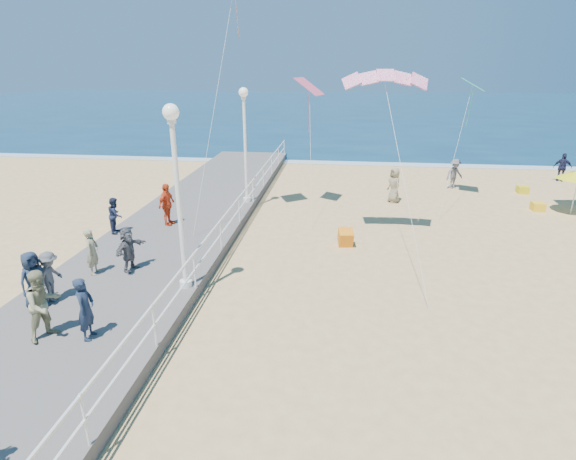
# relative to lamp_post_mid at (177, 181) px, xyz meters

# --- Properties ---
(ground) EXTENTS (160.00, 160.00, 0.00)m
(ground) POSITION_rel_lamp_post_mid_xyz_m (5.35, 0.00, -3.66)
(ground) COLOR tan
(ground) RESTS_ON ground
(ocean) EXTENTS (160.00, 90.00, 0.05)m
(ocean) POSITION_rel_lamp_post_mid_xyz_m (5.35, 65.00, -3.65)
(ocean) COLOR #0B2C47
(ocean) RESTS_ON ground
(surf_line) EXTENTS (160.00, 1.20, 0.04)m
(surf_line) POSITION_rel_lamp_post_mid_xyz_m (5.35, 20.50, -3.63)
(surf_line) COLOR white
(surf_line) RESTS_ON ground
(boardwalk) EXTENTS (5.00, 44.00, 0.40)m
(boardwalk) POSITION_rel_lamp_post_mid_xyz_m (-2.15, 0.00, -3.46)
(boardwalk) COLOR #68625E
(boardwalk) RESTS_ON ground
(railing) EXTENTS (0.05, 42.00, 0.55)m
(railing) POSITION_rel_lamp_post_mid_xyz_m (0.30, 0.00, -2.41)
(railing) COLOR white
(railing) RESTS_ON boardwalk
(lamp_post_mid) EXTENTS (0.44, 0.44, 5.32)m
(lamp_post_mid) POSITION_rel_lamp_post_mid_xyz_m (0.00, 0.00, 0.00)
(lamp_post_mid) COLOR white
(lamp_post_mid) RESTS_ON boardwalk
(lamp_post_far) EXTENTS (0.44, 0.44, 5.32)m
(lamp_post_far) POSITION_rel_lamp_post_mid_xyz_m (0.00, 9.00, 0.00)
(lamp_post_far) COLOR white
(lamp_post_far) RESTS_ON boardwalk
(spectator_0) EXTENTS (0.45, 0.63, 1.60)m
(spectator_0) POSITION_rel_lamp_post_mid_xyz_m (-1.43, -2.87, -2.46)
(spectator_0) COLOR #1B263B
(spectator_0) RESTS_ON boardwalk
(spectator_1) EXTENTS (0.98, 1.07, 1.78)m
(spectator_1) POSITION_rel_lamp_post_mid_xyz_m (-2.44, -2.95, -2.37)
(spectator_1) COLOR #959167
(spectator_1) RESTS_ON boardwalk
(spectator_2) EXTENTS (0.62, 0.99, 1.46)m
(spectator_2) POSITION_rel_lamp_post_mid_xyz_m (-3.42, -1.24, -2.53)
(spectator_2) COLOR #4E4F53
(spectator_2) RESTS_ON boardwalk
(spectator_3) EXTENTS (0.63, 1.09, 1.75)m
(spectator_3) POSITION_rel_lamp_post_mid_xyz_m (-2.56, 5.30, -2.39)
(spectator_3) COLOR #DD421B
(spectator_3) RESTS_ON boardwalk
(spectator_4) EXTENTS (0.77, 0.93, 1.63)m
(spectator_4) POSITION_rel_lamp_post_mid_xyz_m (-3.62, -1.64, -2.45)
(spectator_4) COLOR #1B273C
(spectator_4) RESTS_ON boardwalk
(spectator_5) EXTENTS (0.74, 1.40, 1.45)m
(spectator_5) POSITION_rel_lamp_post_mid_xyz_m (-2.16, 0.91, -2.54)
(spectator_5) COLOR #505054
(spectator_5) RESTS_ON boardwalk
(spectator_6) EXTENTS (0.41, 0.58, 1.49)m
(spectator_6) POSITION_rel_lamp_post_mid_xyz_m (-3.17, 0.54, -2.51)
(spectator_6) COLOR gray
(spectator_6) RESTS_ON boardwalk
(spectator_7) EXTENTS (0.69, 0.80, 1.42)m
(spectator_7) POSITION_rel_lamp_post_mid_xyz_m (-4.25, 4.20, -2.55)
(spectator_7) COLOR #1B233D
(spectator_7) RESTS_ON boardwalk
(beach_walker_a) EXTENTS (1.25, 1.08, 1.68)m
(beach_walker_a) POSITION_rel_lamp_post_mid_xyz_m (10.92, 14.36, -2.82)
(beach_walker_a) COLOR #56555A
(beach_walker_a) RESTS_ON ground
(beach_walker_b) EXTENTS (1.08, 0.69, 1.71)m
(beach_walker_b) POSITION_rel_lamp_post_mid_xyz_m (17.75, 16.80, -2.81)
(beach_walker_b) COLOR #1A1D39
(beach_walker_b) RESTS_ON ground
(beach_walker_c) EXTENTS (0.88, 1.04, 1.80)m
(beach_walker_c) POSITION_rel_lamp_post_mid_xyz_m (7.22, 11.12, -2.76)
(beach_walker_c) COLOR gray
(beach_walker_c) RESTS_ON ground
(box_kite) EXTENTS (0.65, 0.78, 0.74)m
(box_kite) POSITION_rel_lamp_post_mid_xyz_m (4.77, 4.77, -3.36)
(box_kite) COLOR #EA4C0D
(box_kite) RESTS_ON ground
(beach_chair_left) EXTENTS (0.55, 0.55, 0.40)m
(beach_chair_left) POSITION_rel_lamp_post_mid_xyz_m (14.04, 10.46, -3.46)
(beach_chair_left) COLOR yellow
(beach_chair_left) RESTS_ON ground
(beach_chair_right) EXTENTS (0.55, 0.55, 0.40)m
(beach_chair_right) POSITION_rel_lamp_post_mid_xyz_m (14.47, 13.66, -3.46)
(beach_chair_right) COLOR gold
(beach_chair_right) RESTS_ON ground
(kite_parafoil) EXTENTS (3.12, 0.94, 0.65)m
(kite_parafoil) POSITION_rel_lamp_post_mid_xyz_m (5.93, 5.65, 2.65)
(kite_parafoil) COLOR #EE1C67
(kite_diamond_pink) EXTENTS (1.37, 1.53, 0.76)m
(kite_diamond_pink) POSITION_rel_lamp_post_mid_xyz_m (2.92, 9.59, 2.08)
(kite_diamond_pink) COLOR #D9506D
(kite_diamond_green) EXTENTS (1.36, 1.47, 0.62)m
(kite_diamond_green) POSITION_rel_lamp_post_mid_xyz_m (10.67, 12.13, 2.11)
(kite_diamond_green) COLOR #29C389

